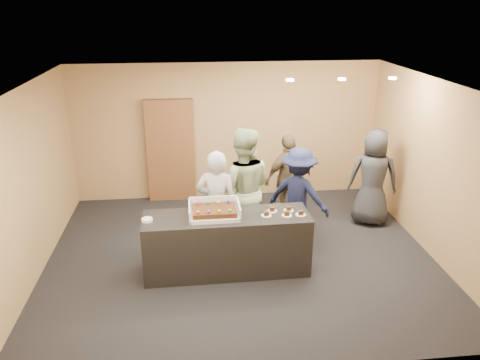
{
  "coord_description": "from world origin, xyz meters",
  "views": [
    {
      "loc": [
        -0.72,
        -6.44,
        3.81
      ],
      "look_at": [
        -0.01,
        0.0,
        1.29
      ],
      "focal_mm": 35.0,
      "sensor_mm": 36.0,
      "label": 1
    }
  ],
  "objects_px": {
    "serving_counter": "(227,244)",
    "person_dark_suit": "(373,177)",
    "person_navy_man": "(298,195)",
    "cake_box": "(214,213)",
    "plate_stack": "(147,220)",
    "person_brown_extra": "(288,178)",
    "person_server_grey": "(217,205)",
    "person_sage_man": "(243,190)",
    "storage_cabinet": "(171,151)",
    "sheet_cake": "(214,210)"
  },
  "relations": [
    {
      "from": "cake_box",
      "to": "person_sage_man",
      "type": "xyz_separation_m",
      "value": [
        0.49,
        0.7,
        0.05
      ]
    },
    {
      "from": "storage_cabinet",
      "to": "person_sage_man",
      "type": "height_order",
      "value": "storage_cabinet"
    },
    {
      "from": "storage_cabinet",
      "to": "sheet_cake",
      "type": "xyz_separation_m",
      "value": [
        0.69,
        -2.81,
        -0.02
      ]
    },
    {
      "from": "person_navy_man",
      "to": "person_dark_suit",
      "type": "height_order",
      "value": "person_dark_suit"
    },
    {
      "from": "serving_counter",
      "to": "person_sage_man",
      "type": "bearing_deg",
      "value": 65.8
    },
    {
      "from": "person_server_grey",
      "to": "person_dark_suit",
      "type": "distance_m",
      "value": 2.95
    },
    {
      "from": "plate_stack",
      "to": "person_navy_man",
      "type": "relative_size",
      "value": 0.1
    },
    {
      "from": "sheet_cake",
      "to": "person_dark_suit",
      "type": "xyz_separation_m",
      "value": [
        2.87,
        1.34,
        -0.13
      ]
    },
    {
      "from": "storage_cabinet",
      "to": "serving_counter",
      "type": "bearing_deg",
      "value": -72.84
    },
    {
      "from": "serving_counter",
      "to": "storage_cabinet",
      "type": "relative_size",
      "value": 1.18
    },
    {
      "from": "person_server_grey",
      "to": "person_sage_man",
      "type": "height_order",
      "value": "person_sage_man"
    },
    {
      "from": "serving_counter",
      "to": "sheet_cake",
      "type": "height_order",
      "value": "sheet_cake"
    },
    {
      "from": "person_sage_man",
      "to": "person_navy_man",
      "type": "bearing_deg",
      "value": -164.81
    },
    {
      "from": "person_brown_extra",
      "to": "person_dark_suit",
      "type": "distance_m",
      "value": 1.49
    },
    {
      "from": "serving_counter",
      "to": "person_dark_suit",
      "type": "height_order",
      "value": "person_dark_suit"
    },
    {
      "from": "cake_box",
      "to": "plate_stack",
      "type": "bearing_deg",
      "value": -175.76
    },
    {
      "from": "sheet_cake",
      "to": "person_brown_extra",
      "type": "distance_m",
      "value": 2.19
    },
    {
      "from": "cake_box",
      "to": "sheet_cake",
      "type": "height_order",
      "value": "cake_box"
    },
    {
      "from": "person_server_grey",
      "to": "person_navy_man",
      "type": "bearing_deg",
      "value": -151.57
    },
    {
      "from": "person_sage_man",
      "to": "person_server_grey",
      "type": "bearing_deg",
      "value": 40.26
    },
    {
      "from": "storage_cabinet",
      "to": "person_server_grey",
      "type": "relative_size",
      "value": 1.17
    },
    {
      "from": "plate_stack",
      "to": "person_dark_suit",
      "type": "distance_m",
      "value": 4.06
    },
    {
      "from": "person_server_grey",
      "to": "storage_cabinet",
      "type": "bearing_deg",
      "value": -60.34
    },
    {
      "from": "person_server_grey",
      "to": "person_navy_man",
      "type": "distance_m",
      "value": 1.42
    },
    {
      "from": "serving_counter",
      "to": "person_server_grey",
      "type": "height_order",
      "value": "person_server_grey"
    },
    {
      "from": "plate_stack",
      "to": "person_sage_man",
      "type": "xyz_separation_m",
      "value": [
        1.44,
        0.77,
        0.08
      ]
    },
    {
      "from": "person_sage_man",
      "to": "plate_stack",
      "type": "bearing_deg",
      "value": 35.55
    },
    {
      "from": "sheet_cake",
      "to": "person_sage_man",
      "type": "bearing_deg",
      "value": 56.01
    },
    {
      "from": "serving_counter",
      "to": "person_sage_man",
      "type": "relative_size",
      "value": 1.2
    },
    {
      "from": "person_server_grey",
      "to": "person_dark_suit",
      "type": "xyz_separation_m",
      "value": [
        2.81,
        0.89,
        0.0
      ]
    },
    {
      "from": "person_brown_extra",
      "to": "person_dark_suit",
      "type": "relative_size",
      "value": 0.92
    },
    {
      "from": "sheet_cake",
      "to": "person_navy_man",
      "type": "distance_m",
      "value": 1.68
    },
    {
      "from": "storage_cabinet",
      "to": "cake_box",
      "type": "bearing_deg",
      "value": -76.0
    },
    {
      "from": "sheet_cake",
      "to": "person_dark_suit",
      "type": "distance_m",
      "value": 3.17
    },
    {
      "from": "person_server_grey",
      "to": "cake_box",
      "type": "bearing_deg",
      "value": 93.33
    },
    {
      "from": "serving_counter",
      "to": "person_dark_suit",
      "type": "relative_size",
      "value": 1.38
    },
    {
      "from": "person_brown_extra",
      "to": "plate_stack",
      "type": "bearing_deg",
      "value": 13.95
    },
    {
      "from": "sheet_cake",
      "to": "person_navy_man",
      "type": "height_order",
      "value": "person_navy_man"
    },
    {
      "from": "person_dark_suit",
      "to": "sheet_cake",
      "type": "bearing_deg",
      "value": 43.5
    },
    {
      "from": "cake_box",
      "to": "person_navy_man",
      "type": "xyz_separation_m",
      "value": [
        1.43,
        0.83,
        -0.14
      ]
    },
    {
      "from": "storage_cabinet",
      "to": "person_brown_extra",
      "type": "xyz_separation_m",
      "value": [
        2.11,
        -1.15,
        -0.22
      ]
    },
    {
      "from": "person_navy_man",
      "to": "person_dark_suit",
      "type": "xyz_separation_m",
      "value": [
        1.45,
        0.48,
        0.07
      ]
    },
    {
      "from": "serving_counter",
      "to": "plate_stack",
      "type": "xyz_separation_m",
      "value": [
        -1.12,
        -0.04,
        0.47
      ]
    },
    {
      "from": "cake_box",
      "to": "person_brown_extra",
      "type": "distance_m",
      "value": 2.17
    },
    {
      "from": "cake_box",
      "to": "serving_counter",
      "type": "bearing_deg",
      "value": -8.76
    },
    {
      "from": "cake_box",
      "to": "person_navy_man",
      "type": "distance_m",
      "value": 1.66
    },
    {
      "from": "plate_stack",
      "to": "person_navy_man",
      "type": "bearing_deg",
      "value": 20.79
    },
    {
      "from": "person_navy_man",
      "to": "person_brown_extra",
      "type": "distance_m",
      "value": 0.8
    },
    {
      "from": "sheet_cake",
      "to": "person_dark_suit",
      "type": "bearing_deg",
      "value": 24.96
    },
    {
      "from": "storage_cabinet",
      "to": "person_brown_extra",
      "type": "distance_m",
      "value": 2.42
    }
  ]
}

